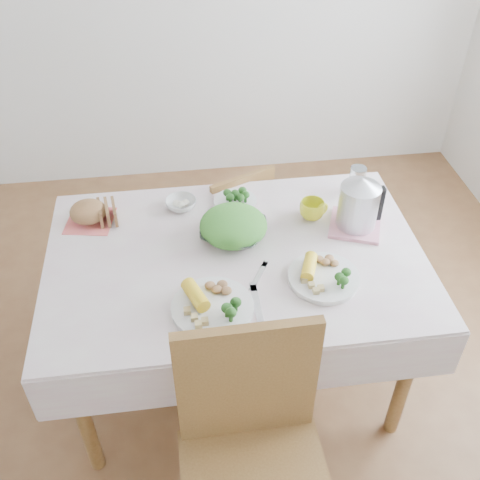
{
  "coord_description": "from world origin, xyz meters",
  "views": [
    {
      "loc": [
        -0.2,
        -1.65,
        2.25
      ],
      "look_at": [
        0.02,
        0.02,
        0.82
      ],
      "focal_mm": 42.0,
      "sensor_mm": 36.0,
      "label": 1
    }
  ],
  "objects": [
    {
      "name": "broccoli_plate",
      "position": [
        0.04,
        0.34,
        0.77
      ],
      "size": [
        0.24,
        0.24,
        0.02
      ],
      "primitive_type": "cylinder",
      "rotation": [
        0.0,
        0.0,
        -0.28
      ],
      "color": "beige",
      "rests_on": "tablecloth"
    },
    {
      "name": "floor",
      "position": [
        0.0,
        0.0,
        0.0
      ],
      "size": [
        3.6,
        3.6,
        0.0
      ],
      "primitive_type": "plane",
      "color": "brown",
      "rests_on": "ground"
    },
    {
      "name": "fork_left",
      "position": [
        0.04,
        -0.29,
        0.76
      ],
      "size": [
        0.03,
        0.21,
        0.0
      ],
      "primitive_type": "cube",
      "rotation": [
        0.0,
        0.0,
        -0.0
      ],
      "color": "silver",
      "rests_on": "tablecloth"
    },
    {
      "name": "salad_bowl",
      "position": [
        0.0,
        0.1,
        0.79
      ],
      "size": [
        0.34,
        0.34,
        0.06
      ],
      "primitive_type": "imported",
      "rotation": [
        0.0,
        0.0,
        -0.41
      ],
      "color": "white",
      "rests_on": "tablecloth"
    },
    {
      "name": "fruit_bowl",
      "position": [
        -0.2,
        0.34,
        0.78
      ],
      "size": [
        0.15,
        0.15,
        0.04
      ],
      "primitive_type": "imported",
      "rotation": [
        0.0,
        0.0,
        -0.13
      ],
      "color": "white",
      "rests_on": "tablecloth"
    },
    {
      "name": "knife",
      "position": [
        -0.11,
        -0.29,
        0.76
      ],
      "size": [
        0.17,
        0.07,
        0.0
      ],
      "primitive_type": "cube",
      "rotation": [
        0.0,
        0.0,
        1.9
      ],
      "color": "silver",
      "rests_on": "tablecloth"
    },
    {
      "name": "dinner_plate_right",
      "position": [
        0.31,
        -0.19,
        0.77
      ],
      "size": [
        0.38,
        0.38,
        0.02
      ],
      "primitive_type": "cylinder",
      "rotation": [
        0.0,
        0.0,
        -0.71
      ],
      "color": "white",
      "rests_on": "tablecloth"
    },
    {
      "name": "tablecloth",
      "position": [
        0.0,
        0.0,
        0.76
      ],
      "size": [
        1.5,
        1.0,
        0.01
      ],
      "primitive_type": "cube",
      "color": "beige",
      "rests_on": "dining_table"
    },
    {
      "name": "chair_far",
      "position": [
        0.03,
        0.65,
        0.46
      ],
      "size": [
        0.47,
        0.47,
        0.8
      ],
      "primitive_type": "cube",
      "rotation": [
        0.0,
        0.0,
        3.56
      ],
      "color": "brown",
      "rests_on": "floor"
    },
    {
      "name": "bread_loaf",
      "position": [
        -0.59,
        0.3,
        0.82
      ],
      "size": [
        0.19,
        0.18,
        0.09
      ],
      "primitive_type": "ellipsoid",
      "rotation": [
        0.0,
        0.0,
        0.27
      ],
      "color": "brown",
      "rests_on": "napkin"
    },
    {
      "name": "fork_right",
      "position": [
        0.07,
        -0.13,
        0.76
      ],
      "size": [
        0.1,
        0.16,
        0.0
      ],
      "primitive_type": "cube",
      "rotation": [
        0.0,
        0.0,
        -0.51
      ],
      "color": "silver",
      "rests_on": "tablecloth"
    },
    {
      "name": "yellow_mug",
      "position": [
        0.35,
        0.19,
        0.8
      ],
      "size": [
        0.14,
        0.14,
        0.09
      ],
      "primitive_type": "imported",
      "rotation": [
        0.0,
        0.0,
        0.43
      ],
      "color": "yellow",
      "rests_on": "tablecloth"
    },
    {
      "name": "pink_tray",
      "position": [
        0.52,
        0.11,
        0.77
      ],
      "size": [
        0.27,
        0.27,
        0.02
      ],
      "primitive_type": "cube",
      "rotation": [
        0.0,
        0.0,
        -0.36
      ],
      "color": "pink",
      "rests_on": "tablecloth"
    },
    {
      "name": "dining_table",
      "position": [
        0.0,
        0.0,
        0.38
      ],
      "size": [
        1.4,
        0.9,
        0.75
      ],
      "primitive_type": "cube",
      "color": "brown",
      "rests_on": "floor"
    },
    {
      "name": "electric_kettle",
      "position": [
        0.52,
        0.11,
        0.88
      ],
      "size": [
        0.18,
        0.18,
        0.23
      ],
      "primitive_type": "cylinder",
      "rotation": [
        0.0,
        0.0,
        -0.08
      ],
      "color": "#B2B5BA",
      "rests_on": "pink_tray"
    },
    {
      "name": "glass_tumbler",
      "position": [
        0.59,
        0.34,
        0.83
      ],
      "size": [
        0.08,
        0.08,
        0.14
      ],
      "primitive_type": "cylinder",
      "rotation": [
        0.0,
        0.0,
        -0.04
      ],
      "color": "white",
      "rests_on": "tablecloth"
    },
    {
      "name": "napkin",
      "position": [
        -0.59,
        0.3,
        0.76
      ],
      "size": [
        0.22,
        0.22,
        0.0
      ],
      "primitive_type": "cube",
      "rotation": [
        0.0,
        0.0,
        -0.18
      ],
      "color": "#ED6562",
      "rests_on": "tablecloth"
    },
    {
      "name": "dinner_plate_left",
      "position": [
        -0.12,
        -0.28,
        0.77
      ],
      "size": [
        0.31,
        0.31,
        0.02
      ],
      "primitive_type": "cylinder",
      "rotation": [
        0.0,
        0.0,
        0.02
      ],
      "color": "white",
      "rests_on": "tablecloth"
    }
  ]
}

